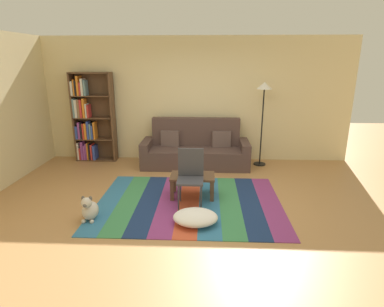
% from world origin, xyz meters
% --- Properties ---
extents(ground_plane, '(14.00, 14.00, 0.00)m').
position_xyz_m(ground_plane, '(0.00, 0.00, 0.00)').
color(ground_plane, '#B27F4C').
extents(back_wall, '(6.80, 0.10, 2.70)m').
position_xyz_m(back_wall, '(0.00, 2.55, 1.35)').
color(back_wall, beige).
rests_on(back_wall, ground_plane).
extents(rug, '(2.93, 2.21, 0.01)m').
position_xyz_m(rug, '(-0.03, 0.14, 0.01)').
color(rug, teal).
rests_on(rug, ground_plane).
extents(couch, '(2.26, 0.80, 1.00)m').
position_xyz_m(couch, '(0.01, 2.02, 0.34)').
color(couch, '#4C3833').
rests_on(couch, ground_plane).
extents(bookshelf, '(0.90, 0.28, 1.96)m').
position_xyz_m(bookshelf, '(-2.37, 2.30, 0.93)').
color(bookshelf, brown).
rests_on(bookshelf, ground_plane).
extents(coffee_table, '(0.72, 0.44, 0.37)m').
position_xyz_m(coffee_table, '(0.02, 0.38, 0.31)').
color(coffee_table, '#513826').
rests_on(coffee_table, rug).
extents(pouf, '(0.63, 0.51, 0.18)m').
position_xyz_m(pouf, '(0.10, -0.53, 0.10)').
color(pouf, white).
rests_on(pouf, rug).
extents(dog, '(0.22, 0.35, 0.40)m').
position_xyz_m(dog, '(-1.42, -0.48, 0.16)').
color(dog, beige).
rests_on(dog, ground_plane).
extents(standing_lamp, '(0.32, 0.32, 1.77)m').
position_xyz_m(standing_lamp, '(1.41, 2.13, 1.48)').
color(standing_lamp, black).
rests_on(standing_lamp, ground_plane).
extents(tv_remote, '(0.06, 0.15, 0.02)m').
position_xyz_m(tv_remote, '(0.11, 0.31, 0.39)').
color(tv_remote, black).
rests_on(tv_remote, coffee_table).
extents(folding_chair, '(0.40, 0.40, 0.90)m').
position_xyz_m(folding_chair, '(0.00, 0.09, 0.53)').
color(folding_chair, '#38383D').
rests_on(folding_chair, ground_plane).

